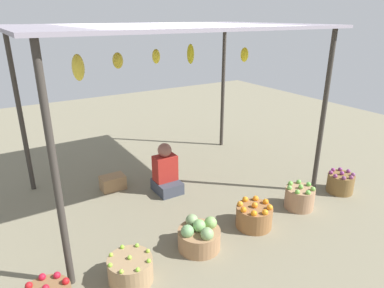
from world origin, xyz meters
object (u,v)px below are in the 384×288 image
basket_oranges (254,216)px  wooden_crate_near_vendor (113,182)px  basket_green_apples (300,197)px  basket_purple_onions (340,183)px  vendor_person (166,173)px  basket_limes (130,269)px  basket_cabbages (199,236)px

basket_oranges → wooden_crate_near_vendor: size_ratio=1.26×
basket_green_apples → wooden_crate_near_vendor: bearing=136.7°
basket_purple_onions → wooden_crate_near_vendor: 3.52m
basket_green_apples → vendor_person: bearing=133.7°
basket_oranges → basket_green_apples: bearing=0.7°
vendor_person → basket_green_apples: bearing=-46.3°
vendor_person → basket_limes: (-1.21, -1.50, -0.16)m
vendor_person → basket_green_apples: size_ratio=1.92×
wooden_crate_near_vendor → basket_purple_onions: bearing=-33.5°
basket_purple_onions → wooden_crate_near_vendor: size_ratio=1.07×
basket_cabbages → basket_purple_onions: (2.59, -0.01, -0.00)m
basket_oranges → basket_limes: bearing=-177.8°
basket_oranges → basket_purple_onions: size_ratio=1.18×
vendor_person → basket_cabbages: 1.48m
vendor_person → basket_limes: bearing=-128.9°
basket_limes → basket_oranges: size_ratio=0.99×
basket_cabbages → basket_oranges: 0.84m
wooden_crate_near_vendor → basket_limes: bearing=-104.9°
basket_green_apples → basket_purple_onions: basket_green_apples is taller
basket_cabbages → vendor_person: bearing=77.1°
basket_green_apples → wooden_crate_near_vendor: basket_green_apples is taller
vendor_person → wooden_crate_near_vendor: bearing=143.5°
basket_green_apples → wooden_crate_near_vendor: 2.81m
basket_limes → basket_oranges: (1.72, 0.07, 0.01)m
basket_cabbages → basket_oranges: size_ratio=1.08×
basket_oranges → basket_purple_onions: bearing=-0.2°
basket_limes → basket_cabbages: bearing=4.6°
vendor_person → basket_cabbages: (-0.33, -1.43, -0.14)m
vendor_person → basket_cabbages: vendor_person is taller
basket_oranges → basket_purple_onions: basket_oranges is taller
basket_green_apples → basket_purple_onions: (0.89, -0.01, -0.01)m
basket_limes → wooden_crate_near_vendor: basket_limes is taller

